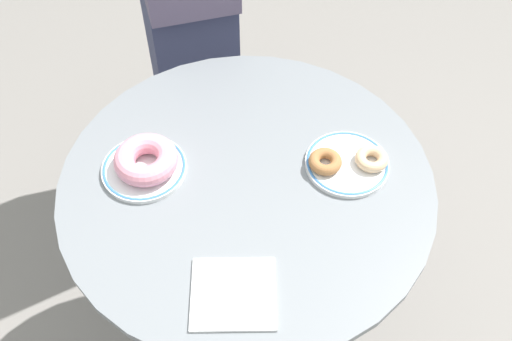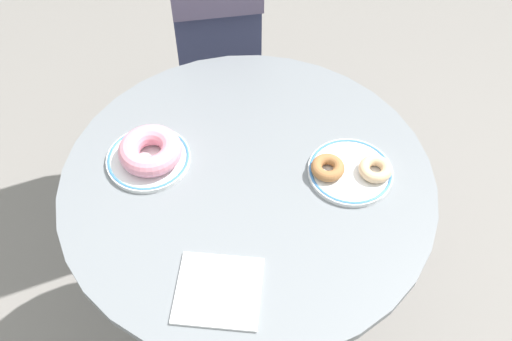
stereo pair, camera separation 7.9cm
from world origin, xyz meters
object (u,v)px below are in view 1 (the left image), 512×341
Objects in this scene: plate_left at (144,168)px; donut_pink_frosted at (146,160)px; plate_right at (347,163)px; cafe_table at (248,236)px; donut_glazed at (372,159)px; donut_cinnamon at (325,161)px; paper_napkin at (234,293)px.

donut_pink_frosted reaches higher than plate_left.
donut_pink_frosted is (-0.41, 0.01, 0.03)m from plate_right.
donut_glazed is at bearing 5.07° from cafe_table.
donut_cinnamon reaches higher than cafe_table.
cafe_table is at bearing -172.86° from donut_cinnamon.
cafe_table is 0.30m from plate_left.
donut_pink_frosted is 1.92× the size of donut_cinnamon.
donut_glazed is at bearing -1.35° from donut_pink_frosted.
donut_cinnamon is at bearing -172.41° from plate_right.
donut_glazed is 0.40m from paper_napkin.
paper_napkin is at bearing -58.57° from plate_left.
donut_glazed reaches higher than plate_right.
plate_right reaches higher than cafe_table.
cafe_table is 0.30m from plate_right.
donut_glazed is (0.25, 0.02, 0.24)m from cafe_table.
plate_left is (-0.21, 0.03, 0.22)m from cafe_table.
plate_left is 0.03m from donut_pink_frosted.
plate_right is (0.21, 0.03, 0.22)m from cafe_table.
plate_right is at bearing -1.03° from plate_left.
donut_cinnamon reaches higher than plate_right.
cafe_table is 0.35m from donut_glazed.
plate_right is 0.41m from donut_pink_frosted.
plate_left is at bearing 177.86° from donut_cinnamon.
donut_pink_frosted is at bearing 170.53° from cafe_table.
donut_glazed reaches higher than plate_left.
donut_glazed is at bearing -1.38° from plate_left.
plate_right is at bearing 7.24° from cafe_table.
cafe_table is 0.29m from donut_cinnamon.
plate_left is 2.56× the size of donut_cinnamon.
cafe_table is 11.46× the size of donut_cinnamon.
donut_glazed is at bearing 43.83° from paper_napkin.
paper_napkin is at bearing -130.61° from plate_right.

